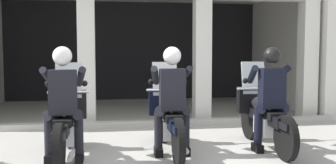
{
  "coord_description": "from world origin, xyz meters",
  "views": [
    {
      "loc": [
        -0.89,
        -5.53,
        1.51
      ],
      "look_at": [
        0.0,
        0.36,
        1.05
      ],
      "focal_mm": 41.49,
      "sensor_mm": 36.0,
      "label": 1
    }
  ],
  "objects_px": {
    "police_officer_center": "(172,91)",
    "police_officer_right": "(271,90)",
    "motorcycle_left": "(66,122)",
    "police_officer_left": "(63,94)",
    "motorcycle_right": "(263,116)",
    "motorcycle_center": "(169,118)"
  },
  "relations": [
    {
      "from": "police_officer_center",
      "to": "police_officer_right",
      "type": "xyz_separation_m",
      "value": [
        1.51,
        0.01,
        0.0
      ]
    },
    {
      "from": "motorcycle_left",
      "to": "police_officer_left",
      "type": "height_order",
      "value": "police_officer_left"
    },
    {
      "from": "motorcycle_left",
      "to": "motorcycle_right",
      "type": "height_order",
      "value": "same"
    },
    {
      "from": "police_officer_left",
      "to": "motorcycle_center",
      "type": "xyz_separation_m",
      "value": [
        1.52,
        0.42,
        -0.44
      ]
    },
    {
      "from": "motorcycle_left",
      "to": "police_officer_right",
      "type": "xyz_separation_m",
      "value": [
        3.03,
        -0.14,
        0.44
      ]
    },
    {
      "from": "police_officer_left",
      "to": "motorcycle_right",
      "type": "height_order",
      "value": "police_officer_left"
    },
    {
      "from": "motorcycle_center",
      "to": "police_officer_right",
      "type": "distance_m",
      "value": 1.6
    },
    {
      "from": "motorcycle_center",
      "to": "police_officer_center",
      "type": "relative_size",
      "value": 1.29
    },
    {
      "from": "motorcycle_left",
      "to": "motorcycle_center",
      "type": "relative_size",
      "value": 1.0
    },
    {
      "from": "motorcycle_right",
      "to": "motorcycle_center",
      "type": "bearing_deg",
      "value": 168.71
    },
    {
      "from": "motorcycle_left",
      "to": "motorcycle_right",
      "type": "distance_m",
      "value": 3.03
    },
    {
      "from": "motorcycle_left",
      "to": "motorcycle_center",
      "type": "height_order",
      "value": "same"
    },
    {
      "from": "motorcycle_left",
      "to": "police_officer_center",
      "type": "xyz_separation_m",
      "value": [
        1.51,
        -0.15,
        0.44
      ]
    },
    {
      "from": "police_officer_left",
      "to": "motorcycle_center",
      "type": "distance_m",
      "value": 1.63
    },
    {
      "from": "police_officer_left",
      "to": "police_officer_right",
      "type": "bearing_deg",
      "value": -3.35
    },
    {
      "from": "police_officer_left",
      "to": "motorcycle_right",
      "type": "bearing_deg",
      "value": 1.96
    },
    {
      "from": "motorcycle_left",
      "to": "motorcycle_center",
      "type": "distance_m",
      "value": 1.52
    },
    {
      "from": "police_officer_right",
      "to": "motorcycle_center",
      "type": "bearing_deg",
      "value": 158.09
    },
    {
      "from": "motorcycle_center",
      "to": "motorcycle_left",
      "type": "bearing_deg",
      "value": 171.1
    },
    {
      "from": "police_officer_center",
      "to": "motorcycle_left",
      "type": "bearing_deg",
      "value": 160.4
    },
    {
      "from": "police_officer_center",
      "to": "motorcycle_right",
      "type": "xyz_separation_m",
      "value": [
        1.52,
        0.29,
        -0.44
      ]
    },
    {
      "from": "police_officer_left",
      "to": "police_officer_center",
      "type": "xyz_separation_m",
      "value": [
        1.51,
        0.14,
        0.0
      ]
    }
  ]
}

